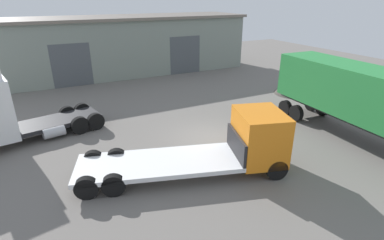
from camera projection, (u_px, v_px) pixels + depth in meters
ground_plane at (209, 138)px, 16.39m from camera, size 60.00×60.00×0.00m
warehouse_building at (124, 45)px, 29.36m from camera, size 24.44×6.54×5.42m
container_trailer_green at (369, 97)px, 15.06m from camera, size 3.05×11.18×3.87m
flatbed_truck_orange at (228, 145)px, 12.95m from camera, size 9.12×4.85×2.66m
gravel_pile at (295, 87)px, 23.61m from camera, size 3.15×3.15×1.08m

